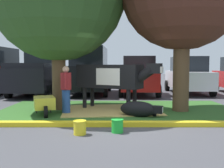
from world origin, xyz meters
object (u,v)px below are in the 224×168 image
at_px(person_handler, 67,88).
at_px(hatchback_white, 189,76).
at_px(pickup_truck_black, 42,73).
at_px(suv_black, 91,70).
at_px(wheelbarrow, 45,103).
at_px(bucket_yellow, 81,127).
at_px(cow_holstein, 113,77).
at_px(bucket_green, 118,125).
at_px(sedan_blue, 139,76).
at_px(calf_lying, 140,109).

distance_m(person_handler, hatchback_white, 8.34).
xyz_separation_m(pickup_truck_black, suv_black, (2.62, 0.11, 0.16)).
xyz_separation_m(pickup_truck_black, hatchback_white, (8.00, 0.27, -0.13)).
relative_size(wheelbarrow, bucket_yellow, 5.00).
distance_m(pickup_truck_black, hatchback_white, 8.01).
bearing_deg(person_handler, hatchback_white, 47.32).
relative_size(cow_holstein, suv_black, 0.62).
bearing_deg(wheelbarrow, hatchback_white, 45.34).
distance_m(bucket_green, suv_black, 8.47).
distance_m(wheelbarrow, sedan_blue, 6.95).
xyz_separation_m(wheelbarrow, bucket_yellow, (1.38, -2.28, -0.22)).
bearing_deg(calf_lying, bucket_yellow, -127.41).
relative_size(cow_holstein, pickup_truck_black, 0.53).
bearing_deg(bucket_yellow, calf_lying, 52.59).
bearing_deg(pickup_truck_black, wheelbarrow, -74.29).
xyz_separation_m(wheelbarrow, hatchback_white, (6.29, 6.36, 0.60)).
relative_size(sedan_blue, hatchback_white, 1.00).
relative_size(calf_lying, suv_black, 0.28).
bearing_deg(person_handler, calf_lying, -12.41).
distance_m(cow_holstein, calf_lying, 1.73).
height_order(cow_holstein, sedan_blue, sedan_blue).
xyz_separation_m(cow_holstein, hatchback_white, (4.19, 5.41, -0.18)).
relative_size(wheelbarrow, sedan_blue, 0.36).
relative_size(calf_lying, bucket_green, 4.20).
xyz_separation_m(bucket_yellow, hatchback_white, (4.91, 8.64, 0.82)).
relative_size(pickup_truck_black, hatchback_white, 1.23).
bearing_deg(bucket_green, calf_lying, 69.36).
relative_size(pickup_truck_black, suv_black, 1.17).
height_order(person_handler, sedan_blue, sedan_blue).
height_order(suv_black, sedan_blue, suv_black).
height_order(calf_lying, hatchback_white, hatchback_white).
relative_size(person_handler, bucket_green, 4.87).
height_order(suv_black, hatchback_white, suv_black).
bearing_deg(hatchback_white, calf_lying, -116.95).
height_order(cow_holstein, wheelbarrow, cow_holstein).
relative_size(person_handler, pickup_truck_black, 0.28).
distance_m(wheelbarrow, hatchback_white, 8.97).
xyz_separation_m(cow_holstein, suv_black, (-1.19, 5.25, 0.11)).
relative_size(cow_holstein, bucket_green, 9.16).
xyz_separation_m(person_handler, wheelbarrow, (-0.64, -0.24, -0.43)).
bearing_deg(suv_black, sedan_blue, -5.22).
xyz_separation_m(bucket_yellow, bucket_green, (0.85, 0.18, -0.00)).
distance_m(cow_holstein, pickup_truck_black, 6.40).
relative_size(cow_holstein, wheelbarrow, 1.80).
height_order(bucket_green, sedan_blue, sedan_blue).
distance_m(bucket_yellow, bucket_green, 0.87).
bearing_deg(sedan_blue, calf_lying, -95.44).
distance_m(cow_holstein, person_handler, 1.66).
distance_m(suv_black, hatchback_white, 5.39).
xyz_separation_m(calf_lying, pickup_truck_black, (-4.63, 6.35, 0.88)).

